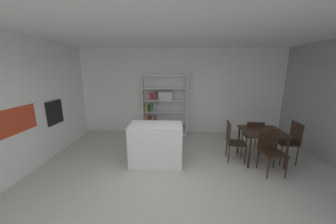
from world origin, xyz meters
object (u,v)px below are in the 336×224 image
Objects in this scene: kitchen_island at (156,144)px; dining_chair_far at (253,134)px; dining_chair_window_side at (291,139)px; dining_chair_near at (270,147)px; built_in_oven at (55,112)px; dining_chair_island_side at (232,139)px; open_bookshelf at (162,105)px; dining_table at (262,134)px.

dining_chair_far is (2.45, 0.65, 0.05)m from kitchen_island.
dining_chair_window_side reaches higher than dining_chair_near.
built_in_oven is 0.61× the size of dining_chair_window_side.
dining_chair_near reaches higher than dining_chair_far.
dining_chair_window_side reaches higher than dining_chair_island_side.
kitchen_island is 1.80m from dining_chair_island_side.
dining_chair_window_side is 1.06× the size of dining_chair_near.
dining_table is at bearing -35.27° from open_bookshelf.
dining_chair_island_side is 1.09× the size of dining_chair_far.
open_bookshelf is 3.62m from dining_chair_window_side.
dining_chair_window_side is at bearing 3.62° from kitchen_island.
dining_chair_window_side reaches higher than dining_table.
open_bookshelf reaches higher than dining_chair_far.
open_bookshelf is (-0.02, 1.95, 0.53)m from kitchen_island.
open_bookshelf is 2.09× the size of dining_chair_island_side.
open_bookshelf reaches higher than dining_chair_window_side.
open_bookshelf reaches higher than kitchen_island.
dining_chair_island_side is 1.34m from dining_chair_window_side.
dining_chair_near is at bearing 93.59° from dining_chair_far.
dining_chair_island_side is (1.80, -1.74, -0.45)m from open_bookshelf.
dining_chair_near is (-0.00, -0.89, 0.02)m from dining_chair_far.
kitchen_island is 2.46m from dining_chair_near.
dining_chair_window_side is (0.67, -0.01, -0.09)m from dining_table.
built_in_oven is at bearing 177.59° from dining_table.
dining_table is (2.47, -1.75, -0.32)m from open_bookshelf.
built_in_oven reaches higher than dining_chair_window_side.
dining_table is at bearing -2.41° from built_in_oven.
dining_chair_near is at bearing -41.63° from open_bookshelf.
kitchen_island is at bearing 103.49° from dining_chair_island_side.
dining_chair_near is at bearing -91.11° from dining_table.
built_in_oven is 4.42m from dining_chair_island_side.
open_bookshelf is (2.58, 1.54, -0.10)m from built_in_oven.
dining_table is 0.68m from dining_chair_island_side.
dining_chair_island_side reaches higher than dining_table.
built_in_oven is 5.09m from dining_chair_far.
dining_table is 0.99× the size of dining_chair_near.
open_bookshelf is 2.28× the size of dining_chair_far.
dining_table is at bearing 94.52° from dining_chair_far.
dining_chair_window_side is at bearing -29.17° from open_bookshelf.
dining_chair_island_side is at bearing -2.63° from built_in_oven.
dining_chair_near is at bearing -54.10° from dining_chair_window_side.
built_in_oven reaches higher than dining_chair_island_side.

